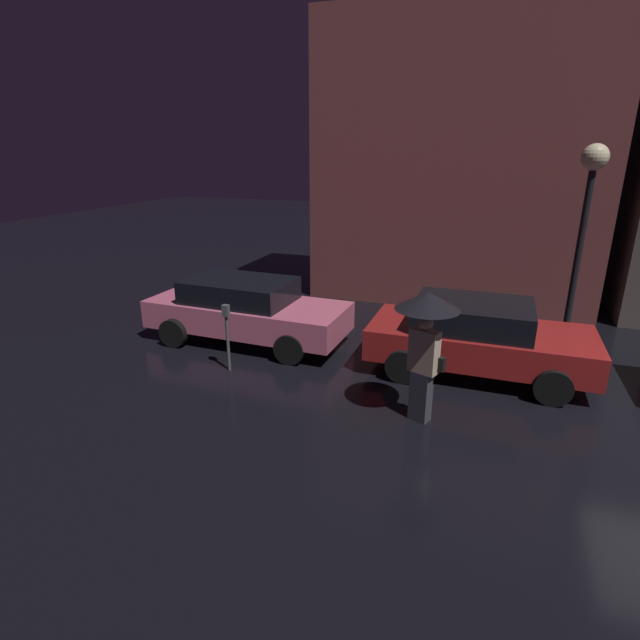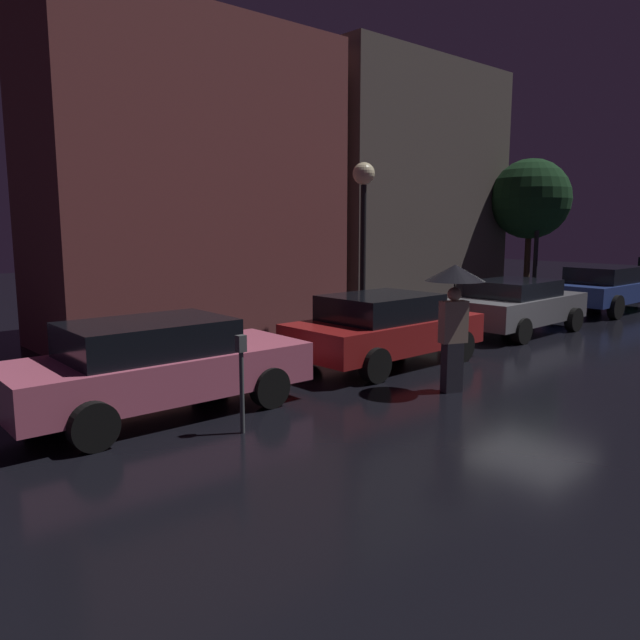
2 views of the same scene
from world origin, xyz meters
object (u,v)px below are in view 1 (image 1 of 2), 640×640
object	(u,v)px
parked_car_red	(477,336)
street_lamp_near	(589,193)
parked_car_pink	(246,309)
pedestrian_with_umbrella	(426,324)
parking_meter	(227,331)

from	to	relation	value
parked_car_red	street_lamp_near	bearing A→B (deg)	52.32
parked_car_red	parked_car_pink	bearing A→B (deg)	179.70
pedestrian_with_umbrella	parking_meter	xyz separation A→B (m)	(-3.74, 0.61, -0.78)
parked_car_red	street_lamp_near	xyz separation A→B (m)	(1.78, 2.33, 2.47)
parked_car_red	pedestrian_with_umbrella	distance (m)	2.41
parked_car_pink	pedestrian_with_umbrella	world-z (taller)	pedestrian_with_umbrella
parking_meter	street_lamp_near	bearing A→B (deg)	31.77
parked_car_red	street_lamp_near	size ratio (longest dim) A/B	0.98
parked_car_pink	pedestrian_with_umbrella	xyz separation A→B (m)	(4.16, -2.14, 0.86)
parked_car_red	pedestrian_with_umbrella	xyz separation A→B (m)	(-0.70, -2.13, 0.87)
parked_car_pink	parked_car_red	world-z (taller)	parked_car_pink
pedestrian_with_umbrella	parking_meter	size ratio (longest dim) A/B	1.59
street_lamp_near	pedestrian_with_umbrella	bearing A→B (deg)	-119.05
parked_car_pink	parked_car_red	size ratio (longest dim) A/B	1.09
parking_meter	street_lamp_near	xyz separation A→B (m)	(6.22, 3.85, 2.38)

